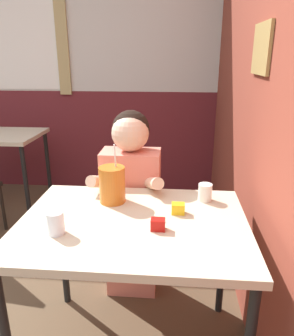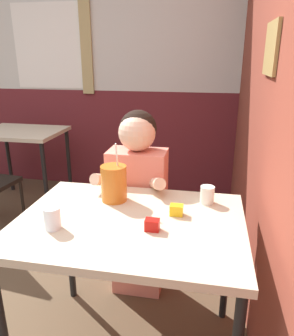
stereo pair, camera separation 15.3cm
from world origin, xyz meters
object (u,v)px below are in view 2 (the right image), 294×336
at_px(main_table, 130,234).
at_px(background_table, 22,140).
at_px(cocktail_pitcher, 114,183).
at_px(person_seated, 138,200).

height_order(main_table, background_table, same).
xyz_separation_m(main_table, cocktail_pitcher, (-0.13, 0.19, 0.16)).
distance_m(background_table, cocktail_pitcher, 1.96).
bearing_deg(main_table, cocktail_pitcher, 123.47).
bearing_deg(cocktail_pitcher, main_table, -56.53).
bearing_deg(main_table, background_table, 133.25).
bearing_deg(cocktail_pitcher, person_seated, 80.58).
relative_size(main_table, cocktail_pitcher, 3.37).
distance_m(main_table, cocktail_pitcher, 0.28).
bearing_deg(main_table, person_seated, 98.55).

